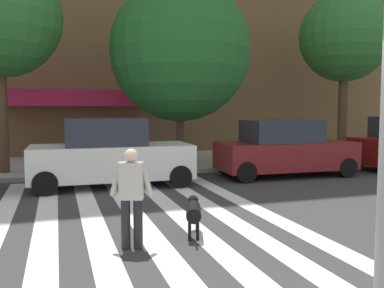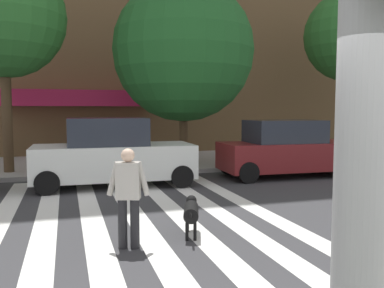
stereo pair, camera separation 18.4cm
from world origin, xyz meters
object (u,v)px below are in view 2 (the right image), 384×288
at_px(pedestrian_dog_walker, 128,192).
at_px(dog_on_leash, 191,211).
at_px(street_tree_middle, 183,51).
at_px(street_tree_nearest, 3,17).
at_px(parked_car_behind_first, 112,154).
at_px(street_tree_further, 350,37).
at_px(parked_car_third_in_line, 288,150).

xyz_separation_m(pedestrian_dog_walker, dog_on_leash, (1.17, 0.36, -0.48)).
bearing_deg(street_tree_middle, street_tree_nearest, 177.99).
bearing_deg(pedestrian_dog_walker, street_tree_nearest, 108.49).
xyz_separation_m(parked_car_behind_first, street_tree_further, (10.57, 3.10, 4.45)).
relative_size(street_tree_nearest, pedestrian_dog_walker, 4.38).
bearing_deg(street_tree_nearest, parked_car_third_in_line, -17.24).
bearing_deg(street_tree_further, dog_on_leash, -139.35).
distance_m(parked_car_behind_first, dog_on_leash, 5.36).
relative_size(parked_car_third_in_line, pedestrian_dog_walker, 2.84).
xyz_separation_m(parked_car_behind_first, dog_on_leash, (0.82, -5.27, -0.50)).
bearing_deg(parked_car_behind_first, parked_car_third_in_line, 0.01).
height_order(street_tree_nearest, street_tree_further, street_tree_further).
height_order(street_tree_middle, dog_on_leash, street_tree_middle).
xyz_separation_m(parked_car_third_in_line, pedestrian_dog_walker, (-6.18, -5.63, 0.02)).
distance_m(parked_car_behind_first, street_tree_middle, 5.20).
xyz_separation_m(parked_car_third_in_line, street_tree_nearest, (-8.99, 2.79, 4.38)).
distance_m(parked_car_behind_first, parked_car_third_in_line, 5.82).
height_order(street_tree_nearest, pedestrian_dog_walker, street_tree_nearest).
xyz_separation_m(street_tree_middle, street_tree_further, (7.66, 0.52, 0.99)).
relative_size(parked_car_third_in_line, street_tree_nearest, 0.65).
relative_size(pedestrian_dog_walker, dog_on_leash, 1.48).
distance_m(parked_car_third_in_line, street_tree_further, 7.23).
bearing_deg(parked_car_behind_first, pedestrian_dog_walker, -93.60).
distance_m(parked_car_third_in_line, street_tree_nearest, 10.38).
bearing_deg(pedestrian_dog_walker, dog_on_leash, 16.97).
distance_m(street_tree_nearest, dog_on_leash, 10.22).
relative_size(street_tree_middle, pedestrian_dog_walker, 4.18).
xyz_separation_m(parked_car_third_in_line, dog_on_leash, (-5.00, -5.27, -0.46)).
bearing_deg(dog_on_leash, pedestrian_dog_walker, -163.03).
relative_size(parked_car_behind_first, street_tree_nearest, 0.65).
xyz_separation_m(street_tree_nearest, street_tree_further, (13.74, 0.31, 0.10)).
bearing_deg(dog_on_leash, street_tree_further, 40.65).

